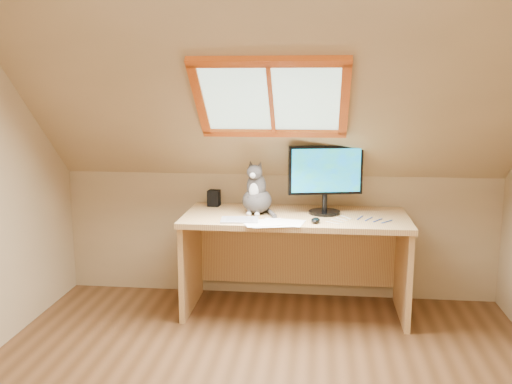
# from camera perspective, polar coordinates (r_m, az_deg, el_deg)

# --- Properties ---
(room_shell) EXTENTS (3.52, 3.52, 2.41)m
(room_shell) POSITION_cam_1_polar(r_m,az_deg,el_deg) (2.69, -0.54, 4.68)
(room_shell) COLOR tan
(room_shell) RESTS_ON ground
(desk) EXTENTS (1.66, 0.73, 0.76)m
(desk) POSITION_cam_1_polar(r_m,az_deg,el_deg) (4.37, 3.98, -5.03)
(desk) COLOR tan
(desk) RESTS_ON ground
(monitor) EXTENTS (0.55, 0.24, 0.51)m
(monitor) POSITION_cam_1_polar(r_m,az_deg,el_deg) (4.25, 6.96, 1.70)
(monitor) COLOR black
(monitor) RESTS_ON desk
(cat) EXTENTS (0.26, 0.30, 0.41)m
(cat) POSITION_cam_1_polar(r_m,az_deg,el_deg) (4.26, 0.06, -0.23)
(cat) COLOR #47423F
(cat) RESTS_ON desk
(desk_speaker) EXTENTS (0.10, 0.10, 0.13)m
(desk_speaker) POSITION_cam_1_polar(r_m,az_deg,el_deg) (4.55, -4.23, -0.61)
(desk_speaker) COLOR black
(desk_speaker) RESTS_ON desk
(graphics_tablet) EXTENTS (0.28, 0.21, 0.01)m
(graphics_tablet) POSITION_cam_1_polar(r_m,az_deg,el_deg) (4.06, -1.66, -2.81)
(graphics_tablet) COLOR #B2B2B7
(graphics_tablet) RESTS_ON desk
(mouse) EXTENTS (0.07, 0.11, 0.03)m
(mouse) POSITION_cam_1_polar(r_m,az_deg,el_deg) (4.02, 5.97, -2.83)
(mouse) COLOR black
(mouse) RESTS_ON desk
(papers) EXTENTS (0.35, 0.30, 0.01)m
(papers) POSITION_cam_1_polar(r_m,az_deg,el_deg) (4.00, 2.03, -3.07)
(papers) COLOR white
(papers) RESTS_ON desk
(cables) EXTENTS (0.51, 0.26, 0.01)m
(cables) POSITION_cam_1_polar(r_m,az_deg,el_deg) (4.14, 10.36, -2.75)
(cables) COLOR silver
(cables) RESTS_ON desk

